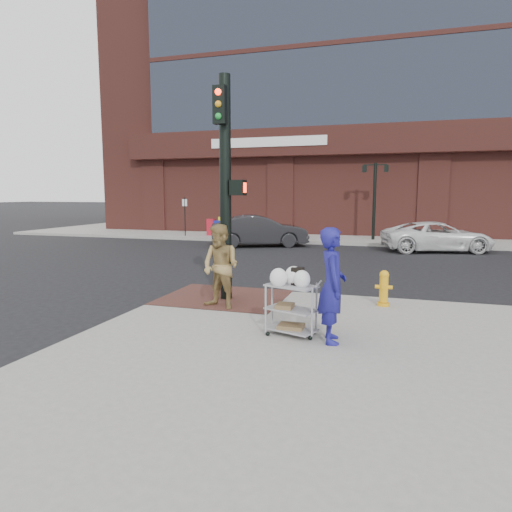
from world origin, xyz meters
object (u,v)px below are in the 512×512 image
(woman_blue, at_px, (332,285))
(sedan_dark, at_px, (259,231))
(fire_hydrant, at_px, (384,288))
(traffic_signal_pole, at_px, (226,182))
(minivan_white, at_px, (437,237))
(pedestrian_tan, at_px, (221,267))
(lamp_post, at_px, (375,193))
(utility_cart, at_px, (291,305))

(woman_blue, height_order, sedan_dark, woman_blue)
(woman_blue, distance_m, fire_hydrant, 2.91)
(woman_blue, bearing_deg, traffic_signal_pole, 35.95)
(woman_blue, height_order, minivan_white, woman_blue)
(sedan_dark, bearing_deg, minivan_white, -111.10)
(traffic_signal_pole, bearing_deg, sedan_dark, 103.28)
(pedestrian_tan, bearing_deg, woman_blue, -14.03)
(traffic_signal_pole, distance_m, sedan_dark, 12.06)
(pedestrian_tan, bearing_deg, sedan_dark, 120.10)
(minivan_white, bearing_deg, pedestrian_tan, 141.81)
(sedan_dark, distance_m, minivan_white, 8.16)
(lamp_post, bearing_deg, woman_blue, -89.15)
(traffic_signal_pole, xyz_separation_m, pedestrian_tan, (0.19, -0.83, -1.79))
(sedan_dark, height_order, minivan_white, sedan_dark)
(utility_cart, distance_m, fire_hydrant, 2.99)
(woman_blue, relative_size, pedestrian_tan, 1.06)
(traffic_signal_pole, xyz_separation_m, utility_cart, (2.03, -2.20, -2.15))
(pedestrian_tan, bearing_deg, lamp_post, 98.74)
(lamp_post, bearing_deg, traffic_signal_pole, -99.24)
(pedestrian_tan, xyz_separation_m, utility_cart, (1.84, -1.38, -0.36))
(woman_blue, bearing_deg, lamp_post, -12.50)
(sedan_dark, bearing_deg, fire_hydrant, -175.27)
(traffic_signal_pole, relative_size, fire_hydrant, 6.39)
(traffic_signal_pole, bearing_deg, fire_hydrant, 6.67)
(traffic_signal_pole, relative_size, woman_blue, 2.65)
(traffic_signal_pole, distance_m, woman_blue, 4.01)
(utility_cart, bearing_deg, traffic_signal_pole, 132.62)
(lamp_post, distance_m, utility_cart, 17.54)
(pedestrian_tan, relative_size, sedan_dark, 0.39)
(utility_cart, height_order, fire_hydrant, utility_cart)
(pedestrian_tan, height_order, fire_hydrant, pedestrian_tan)
(fire_hydrant, bearing_deg, sedan_dark, 119.10)
(utility_cart, bearing_deg, woman_blue, -12.00)
(sedan_dark, bearing_deg, woman_blue, 177.08)
(lamp_post, height_order, pedestrian_tan, lamp_post)
(pedestrian_tan, xyz_separation_m, fire_hydrant, (3.29, 1.24, -0.49))
(sedan_dark, distance_m, utility_cart, 14.57)
(traffic_signal_pole, bearing_deg, woman_blue, -40.70)
(lamp_post, bearing_deg, sedan_dark, -144.89)
(traffic_signal_pole, relative_size, pedestrian_tan, 2.80)
(traffic_signal_pole, height_order, sedan_dark, traffic_signal_pole)
(lamp_post, relative_size, minivan_white, 0.84)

